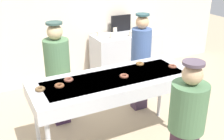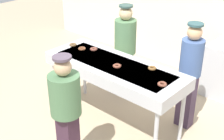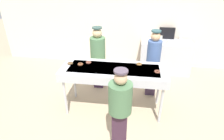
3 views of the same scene
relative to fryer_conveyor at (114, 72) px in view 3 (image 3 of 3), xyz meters
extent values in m
plane|color=tan|center=(0.00, 0.00, -0.94)|extent=(16.00, 16.00, 0.00)
cube|color=beige|center=(0.00, 2.44, 0.75)|extent=(8.00, 0.12, 3.38)
cube|color=#B7BABF|center=(0.00, 0.00, 0.00)|extent=(2.19, 0.81, 0.18)
cube|color=slate|center=(0.00, 0.00, 0.05)|extent=(1.86, 0.56, 0.08)
cylinder|color=#B7BABF|center=(-0.99, -0.32, -0.52)|extent=(0.06, 0.06, 0.86)
cylinder|color=#B7BABF|center=(0.99, -0.32, -0.52)|extent=(0.06, 0.06, 0.86)
cylinder|color=#B7BABF|center=(-0.99, 0.32, -0.52)|extent=(0.06, 0.06, 0.86)
cylinder|color=#B7BABF|center=(0.99, 0.32, -0.52)|extent=(0.06, 0.06, 0.86)
torus|color=brown|center=(-0.57, 0.16, 0.11)|extent=(0.13, 0.13, 0.04)
torus|color=brown|center=(-0.72, 0.05, 0.11)|extent=(0.13, 0.13, 0.04)
torus|color=brown|center=(0.11, -0.06, 0.11)|extent=(0.16, 0.16, 0.04)
torus|color=brown|center=(-0.95, 0.06, 0.11)|extent=(0.13, 0.13, 0.04)
torus|color=brown|center=(0.51, 0.22, 0.11)|extent=(0.17, 0.17, 0.04)
torus|color=brown|center=(0.87, -0.07, 0.11)|extent=(0.16, 0.16, 0.04)
cube|color=#3B2443|center=(-0.51, 0.87, -0.55)|extent=(0.24, 0.18, 0.79)
cylinder|color=#4C724C|center=(-0.51, 0.87, 0.14)|extent=(0.37, 0.37, 0.59)
sphere|color=tan|center=(-0.51, 0.87, 0.55)|extent=(0.22, 0.22, 0.22)
cylinder|color=#2F4741|center=(-0.51, 0.87, 0.67)|extent=(0.24, 0.24, 0.03)
cube|color=#3E2E45|center=(0.84, 0.70, -0.50)|extent=(0.24, 0.18, 0.88)
cylinder|color=#3F598C|center=(0.84, 0.70, 0.21)|extent=(0.32, 0.32, 0.54)
sphere|color=tan|center=(0.84, 0.70, 0.58)|extent=(0.21, 0.21, 0.21)
cylinder|color=#2B4A4D|center=(0.84, 0.70, 0.70)|extent=(0.22, 0.22, 0.03)
cube|color=#3A2333|center=(0.24, -1.12, -0.51)|extent=(0.24, 0.18, 0.87)
cylinder|color=#4C724C|center=(0.24, -1.12, 0.18)|extent=(0.37, 0.37, 0.50)
sphere|color=tan|center=(0.24, -1.12, 0.53)|extent=(0.20, 0.20, 0.20)
cylinder|color=#50424F|center=(0.24, -1.12, 0.64)|extent=(0.21, 0.21, 0.03)
cube|color=#B7BABF|center=(1.30, 1.99, -0.47)|extent=(1.46, 0.62, 0.96)
cylinder|color=beige|center=(1.71, 2.22, 0.06)|extent=(0.09, 0.09, 0.10)
cylinder|color=beige|center=(1.31, 1.82, 0.06)|extent=(0.09, 0.09, 0.10)
cylinder|color=beige|center=(0.71, 2.07, 0.06)|extent=(0.09, 0.09, 0.10)
cylinder|color=beige|center=(1.14, 2.22, 0.06)|extent=(0.09, 0.09, 0.10)
cylinder|color=beige|center=(0.90, 1.86, 0.06)|extent=(0.09, 0.09, 0.10)
cube|color=black|center=(1.30, 2.25, 0.19)|extent=(0.45, 0.04, 0.35)
camera|label=1|loc=(-1.49, -2.89, 1.58)|focal=44.34mm
camera|label=2|loc=(2.65, -3.01, 2.02)|focal=49.60mm
camera|label=3|loc=(0.43, -3.52, 1.95)|focal=31.24mm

